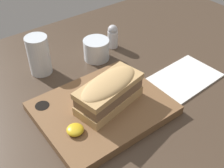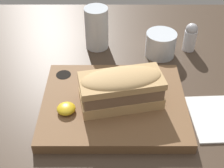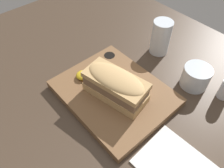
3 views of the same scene
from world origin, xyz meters
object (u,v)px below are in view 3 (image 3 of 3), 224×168
Objects in this scene: sandwich at (116,85)px; wine_glass at (196,77)px; serving_board at (113,93)px; water_glass at (160,39)px.

sandwich is 24.50cm from wine_glass.
water_glass is (-4.51, 25.04, 3.86)cm from serving_board.
serving_board is 5.62cm from sandwich.
sandwich is 26.32cm from water_glass.
water_glass is 17.70cm from wine_glass.
wine_glass is at bearing 62.87° from sandwich.
sandwich is 2.27× the size of wine_glass.
serving_board is 24.62cm from wine_glass.
sandwich is 1.57× the size of water_glass.
sandwich is at bearing -18.57° from serving_board.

